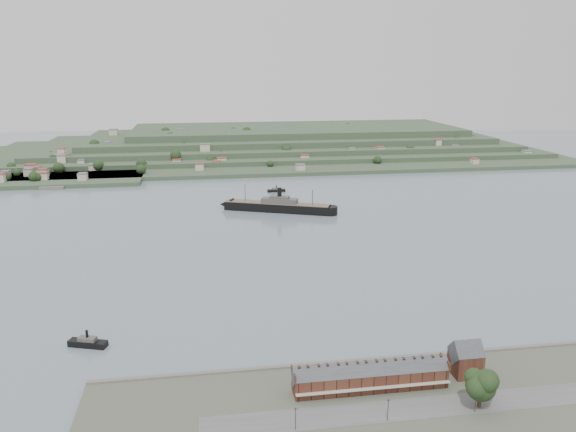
{
  "coord_description": "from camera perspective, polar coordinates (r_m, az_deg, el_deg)",
  "views": [
    {
      "loc": [
        -65.89,
        -337.09,
        112.75
      ],
      "look_at": [
        -8.41,
        30.0,
        12.39
      ],
      "focal_mm": 35.0,
      "sensor_mm": 36.0,
      "label": 1
    }
  ],
  "objects": [
    {
      "name": "gabled_building",
      "position": [
        222.75,
        17.61,
        -13.65
      ],
      "size": [
        10.4,
        10.18,
        14.09
      ],
      "color": "#4C251B",
      "rests_on": "ground"
    },
    {
      "name": "ground",
      "position": [
        361.51,
        2.06,
        -3.07
      ],
      "size": [
        1400.0,
        1400.0,
        0.0
      ],
      "primitive_type": "plane",
      "color": "slate",
      "rests_on": "ground"
    },
    {
      "name": "terrace_row",
      "position": [
        207.18,
        8.38,
        -15.81
      ],
      "size": [
        55.6,
        9.8,
        11.07
      ],
      "color": "#4C251B",
      "rests_on": "ground"
    },
    {
      "name": "near_shore",
      "position": [
        198.57,
        12.92,
        -19.56
      ],
      "size": [
        220.0,
        80.0,
        2.6
      ],
      "color": "#4C5142",
      "rests_on": "ground"
    },
    {
      "name": "tugboat",
      "position": [
        251.66,
        -19.68,
        -12.0
      ],
      "size": [
        16.7,
        9.31,
        7.28
      ],
      "color": "black",
      "rests_on": "ground"
    },
    {
      "name": "steamship",
      "position": [
        445.32,
        -1.38,
        1.01
      ],
      "size": [
        91.82,
        44.86,
        23.13
      ],
      "color": "black",
      "rests_on": "ground"
    },
    {
      "name": "far_peninsula",
      "position": [
        743.07,
        -1.58,
        7.31
      ],
      "size": [
        760.0,
        309.0,
        30.0
      ],
      "color": "#3A4F34",
      "rests_on": "ground"
    },
    {
      "name": "ferry_east",
      "position": [
        515.33,
        -1.19,
        2.64
      ],
      "size": [
        16.65,
        5.79,
        6.13
      ],
      "color": "black",
      "rests_on": "ground"
    },
    {
      "name": "fig_tree",
      "position": [
        203.91,
        19.15,
        -15.89
      ],
      "size": [
        12.53,
        10.85,
        13.98
      ],
      "color": "#3A271B",
      "rests_on": "ground"
    }
  ]
}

